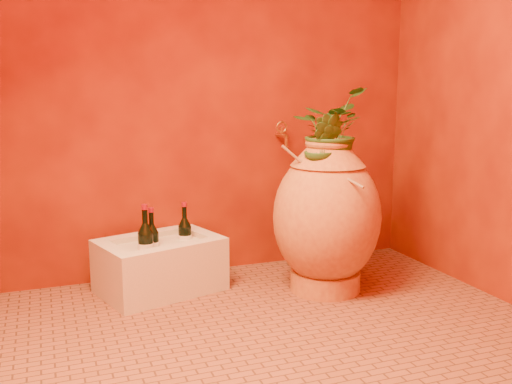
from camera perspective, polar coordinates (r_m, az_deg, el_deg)
name	(u,v)px	position (r m, az deg, el deg)	size (l,w,h in m)	color
floor	(276,336)	(2.58, 2.05, -14.21)	(2.50, 2.50, 0.00)	brown
wall_back	(209,55)	(3.29, -4.70, 13.47)	(2.50, 0.02, 2.50)	#5A1005
amphora	(327,217)	(3.02, 7.07, -2.45)	(0.71, 0.71, 0.81)	#B87B33
stone_basin	(160,266)	(3.10, -9.57, -7.32)	(0.70, 0.59, 0.29)	beige
wine_bottle_a	(185,237)	(3.15, -7.12, -4.51)	(0.07, 0.07, 0.30)	black
wine_bottle_b	(146,246)	(2.97, -10.95, -5.32)	(0.08, 0.08, 0.34)	black
wine_bottle_c	(152,244)	(3.04, -10.34, -5.16)	(0.07, 0.07, 0.30)	black
wall_tap	(283,134)	(3.36, 2.68, 5.78)	(0.07, 0.15, 0.16)	#A27525
plant_main	(329,130)	(2.98, 7.35, 6.16)	(0.39, 0.34, 0.44)	#264F1C
plant_side	(323,147)	(2.88, 6.73, 4.46)	(0.19, 0.15, 0.35)	#264F1C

